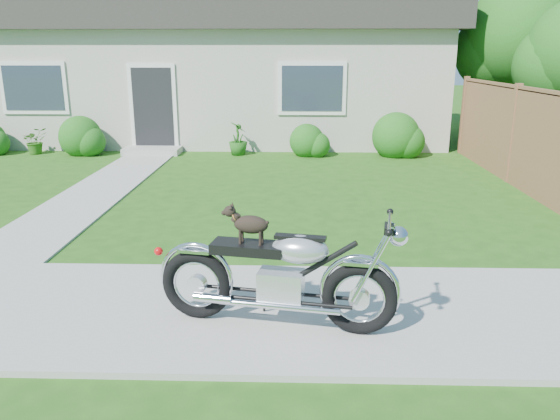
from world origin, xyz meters
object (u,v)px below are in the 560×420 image
Objects in this scene: potted_plant_left at (35,141)px; potted_plant_right at (238,139)px; fence at (513,134)px; tree_far at (523,43)px; house at (226,63)px; motorcycle_with_dog at (281,275)px.

potted_plant_right is (5.10, 0.00, 0.08)m from potted_plant_left.
tree_far reaches higher than fence.
potted_plant_left is at bearing -142.06° from house.
tree_far is at bearing 10.67° from potted_plant_right.
fence is 11.10m from potted_plant_left.
motorcycle_with_dog is at bearing -81.65° from potted_plant_right.
house is at bearing 165.22° from tree_far.
motorcycle_with_dog is at bearing -119.93° from tree_far.
tree_far is at bearing 68.95° from fence.
fence is 1.57× the size of tree_far.
tree_far is (1.60, 4.16, 1.76)m from fence.
potted_plant_left is 10.98m from motorcycle_with_dog.
house is at bearing 109.30° from motorcycle_with_dog.
tree_far is at bearing -14.78° from house.
potted_plant_right reaches higher than potted_plant_left.
motorcycle_with_dog is (1.99, -12.36, -1.62)m from house.
house is 15.43× the size of potted_plant_right.
house is 5.89m from potted_plant_left.
motorcycle_with_dog is (6.41, -8.91, 0.21)m from potted_plant_left.
tree_far is (7.90, -2.08, 0.54)m from house.
house reaches higher than motorcycle_with_dog.
fence is at bearing -111.05° from tree_far.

